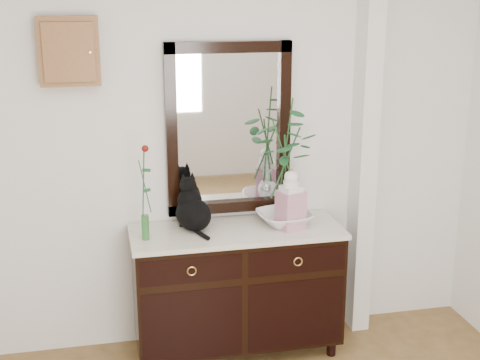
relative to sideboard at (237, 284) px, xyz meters
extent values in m
cube|color=silver|center=(-0.10, 0.25, 0.88)|extent=(3.60, 0.04, 2.70)
cube|color=silver|center=(0.90, 0.17, 0.88)|extent=(0.12, 0.20, 2.70)
cube|color=black|center=(0.00, 0.00, -0.01)|extent=(1.30, 0.50, 0.82)
cube|color=beige|center=(0.00, 0.00, 0.36)|extent=(1.33, 0.52, 0.03)
cube|color=black|center=(0.00, 0.24, 0.97)|extent=(0.80, 0.06, 1.10)
cube|color=white|center=(0.00, 0.25, 0.97)|extent=(0.66, 0.01, 0.96)
cube|color=brown|center=(-0.95, 0.21, 1.48)|extent=(0.35, 0.10, 0.40)
imported|color=white|center=(0.32, 0.02, 0.42)|extent=(0.39, 0.39, 0.08)
camera|label=1|loc=(-0.82, -3.84, 1.84)|focal=50.00mm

